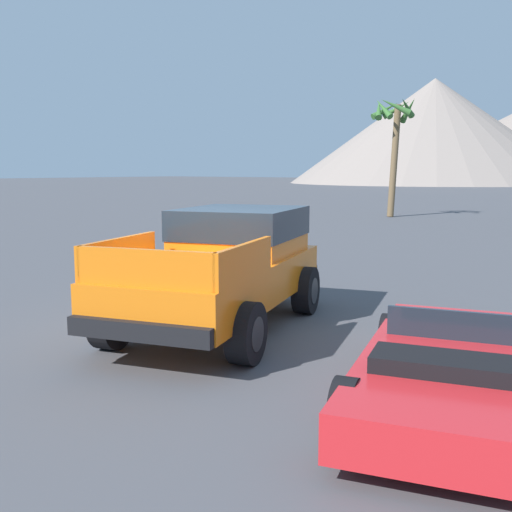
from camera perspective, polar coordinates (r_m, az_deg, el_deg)
ground_plane at (r=9.55m, az=-4.94°, el=-7.46°), size 320.00×320.00×0.00m
orange_pickup_truck at (r=9.98m, az=-2.74°, el=-0.39°), size 3.45×5.52×1.91m
red_convertible_car at (r=6.95m, az=18.02°, el=-10.40°), size 2.89×4.61×0.97m
palm_tree_tall at (r=33.93m, az=12.99°, el=11.86°), size 2.63×2.61×6.45m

